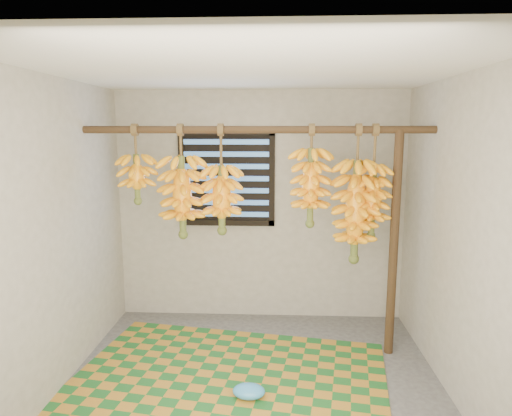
# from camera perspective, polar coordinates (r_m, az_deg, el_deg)

# --- Properties ---
(floor) EXTENTS (3.00, 3.00, 0.01)m
(floor) POSITION_cam_1_polar(r_m,az_deg,el_deg) (3.80, -0.43, -22.08)
(floor) COLOR #434343
(floor) RESTS_ON ground
(ceiling) EXTENTS (3.00, 3.00, 0.01)m
(ceiling) POSITION_cam_1_polar(r_m,az_deg,el_deg) (3.25, -0.48, 16.91)
(ceiling) COLOR silver
(ceiling) RESTS_ON wall_back
(wall_back) EXTENTS (3.00, 0.01, 2.40)m
(wall_back) POSITION_cam_1_polar(r_m,az_deg,el_deg) (4.80, 0.54, 0.17)
(wall_back) COLOR gray
(wall_back) RESTS_ON floor
(wall_left) EXTENTS (0.01, 3.00, 2.40)m
(wall_left) POSITION_cam_1_polar(r_m,az_deg,el_deg) (3.72, -24.30, -3.53)
(wall_left) COLOR gray
(wall_left) RESTS_ON floor
(wall_right) EXTENTS (0.01, 3.00, 2.40)m
(wall_right) POSITION_cam_1_polar(r_m,az_deg,el_deg) (3.58, 24.47, -4.06)
(wall_right) COLOR gray
(wall_right) RESTS_ON floor
(window) EXTENTS (1.00, 0.04, 1.00)m
(window) POSITION_cam_1_polar(r_m,az_deg,el_deg) (4.76, -3.69, 3.71)
(window) COLOR black
(window) RESTS_ON wall_back
(hanging_pole) EXTENTS (3.00, 0.06, 0.06)m
(hanging_pole) POSITION_cam_1_polar(r_m,az_deg,el_deg) (3.93, 0.11, 9.76)
(hanging_pole) COLOR #3B2617
(hanging_pole) RESTS_ON wall_left
(support_post) EXTENTS (0.08, 0.08, 2.00)m
(support_post) POSITION_cam_1_polar(r_m,az_deg,el_deg) (4.17, 16.84, -4.52)
(support_post) COLOR #3B2617
(support_post) RESTS_ON floor
(woven_mat) EXTENTS (2.79, 2.37, 0.01)m
(woven_mat) POSITION_cam_1_polar(r_m,az_deg,el_deg) (3.85, -4.02, -21.52)
(woven_mat) COLOR #1B5B21
(woven_mat) RESTS_ON floor
(plastic_bag) EXTENTS (0.26, 0.20, 0.10)m
(plastic_bag) POSITION_cam_1_polar(r_m,az_deg,el_deg) (3.69, -0.89, -21.93)
(plastic_bag) COLOR #368CCC
(plastic_bag) RESTS_ON woven_mat
(banana_bunch_a) EXTENTS (0.33, 0.33, 0.69)m
(banana_bunch_a) POSITION_cam_1_polar(r_m,az_deg,el_deg) (4.13, -14.65, 3.56)
(banana_bunch_a) COLOR brown
(banana_bunch_a) RESTS_ON hanging_pole
(banana_bunch_b) EXTENTS (0.40, 0.40, 0.99)m
(banana_bunch_b) POSITION_cam_1_polar(r_m,az_deg,el_deg) (4.05, -9.21, 1.40)
(banana_bunch_b) COLOR brown
(banana_bunch_b) RESTS_ON hanging_pole
(banana_bunch_c) EXTENTS (0.35, 0.35, 0.95)m
(banana_bunch_c) POSITION_cam_1_polar(r_m,az_deg,el_deg) (4.00, -4.32, 1.10)
(banana_bunch_c) COLOR brown
(banana_bunch_c) RESTS_ON hanging_pole
(banana_bunch_d) EXTENTS (0.34, 0.34, 0.88)m
(banana_bunch_d) POSITION_cam_1_polar(r_m,az_deg,el_deg) (3.96, 6.84, 2.57)
(banana_bunch_d) COLOR brown
(banana_bunch_d) RESTS_ON hanging_pole
(banana_bunch_e) EXTENTS (0.39, 0.39, 1.19)m
(banana_bunch_e) POSITION_cam_1_polar(r_m,az_deg,el_deg) (4.04, 12.33, -0.43)
(banana_bunch_e) COLOR brown
(banana_bunch_e) RESTS_ON hanging_pole
(banana_bunch_f) EXTENTS (0.30, 0.30, 0.98)m
(banana_bunch_f) POSITION_cam_1_polar(r_m,az_deg,el_deg) (4.05, 14.36, 0.85)
(banana_bunch_f) COLOR brown
(banana_bunch_f) RESTS_ON hanging_pole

